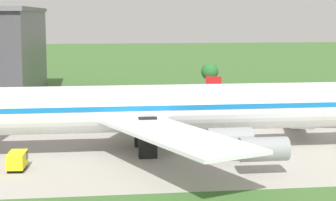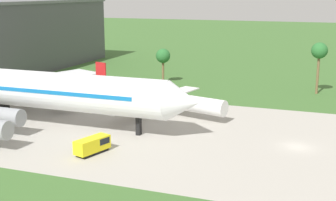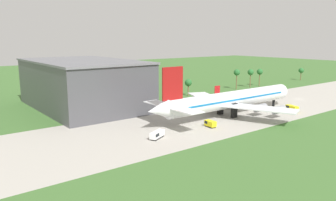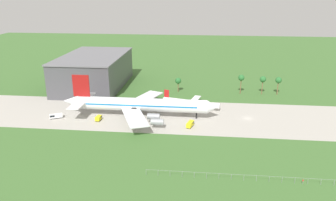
% 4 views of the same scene
% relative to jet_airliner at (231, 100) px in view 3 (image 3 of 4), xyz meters
% --- Properties ---
extents(ground_plane, '(600.00, 600.00, 0.00)m').
position_rel_jet_airliner_xyz_m(ground_plane, '(52.18, 2.61, -6.04)').
color(ground_plane, '#3D662D').
extents(taxiway_strip, '(320.00, 44.00, 0.02)m').
position_rel_jet_airliner_xyz_m(taxiway_strip, '(52.18, 2.61, -6.03)').
color(taxiway_strip, '#A8A399').
rests_on(taxiway_strip, ground_plane).
extents(jet_airliner, '(75.78, 52.72, 20.02)m').
position_rel_jet_airliner_xyz_m(jet_airliner, '(0.00, 0.00, 0.00)').
color(jet_airliner, white).
rests_on(jet_airliner, ground_plane).
extents(regional_aircraft, '(30.00, 27.22, 8.41)m').
position_rel_jet_airliner_xyz_m(regional_aircraft, '(24.42, 14.53, -3.27)').
color(regional_aircraft, white).
rests_on(regional_aircraft, ground_plane).
extents(baggage_tug, '(6.30, 4.45, 2.14)m').
position_rel_jet_airliner_xyz_m(baggage_tug, '(-39.57, -6.87, -4.87)').
color(baggage_tug, black).
rests_on(baggage_tug, ground_plane).
extents(fuel_truck, '(2.30, 4.16, 2.19)m').
position_rel_jet_airliner_xyz_m(fuel_truck, '(-18.16, -7.37, -4.84)').
color(fuel_truck, black).
rests_on(fuel_truck, ground_plane).
extents(catering_van, '(3.50, 5.86, 2.34)m').
position_rel_jet_airliner_xyz_m(catering_van, '(25.16, -10.27, -4.77)').
color(catering_van, black).
rests_on(catering_van, ground_plane).
extents(terminal_building, '(36.72, 61.20, 20.02)m').
position_rel_jet_airliner_xyz_m(terminal_building, '(-37.96, 48.98, 3.99)').
color(terminal_building, '#47474C').
rests_on(terminal_building, ground_plane).
extents(palm_tree_row, '(108.82, 3.60, 11.57)m').
position_rel_jet_airliner_xyz_m(palm_tree_row, '(65.68, 42.40, 2.06)').
color(palm_tree_row, brown).
rests_on(palm_tree_row, ground_plane).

